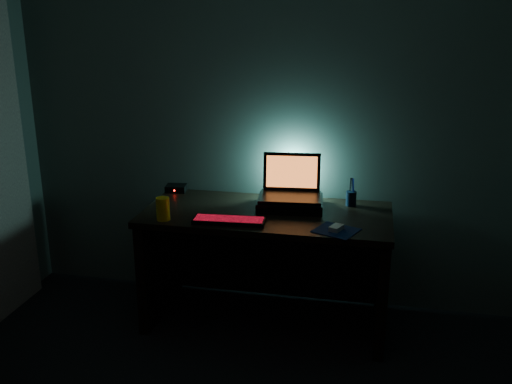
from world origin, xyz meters
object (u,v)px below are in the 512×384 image
Objects in this scene: laptop at (291,187)px; juice_glass at (163,209)px; keyboard at (229,220)px; mouse at (336,228)px; pen_cup at (351,199)px; router at (176,188)px.

laptop is 0.81m from juice_glass.
keyboard is 4.76× the size of mouse.
keyboard is at bearing -157.96° from mouse.
keyboard is 3.14× the size of juice_glass.
mouse is (0.61, -0.01, 0.00)m from keyboard.
juice_glass is (-1.06, -0.48, 0.02)m from pen_cup.
laptop is 2.76× the size of router.
router is at bearing 177.62° from mouse.
mouse is at bearing -32.46° from router.
juice_glass reaches higher than pen_cup.
pen_cup reaches higher than mouse.
pen_cup is 0.64× the size of router.
pen_cup is 1.18m from router.
keyboard is 0.39m from juice_glass.
laptop is 0.95× the size of keyboard.
juice_glass is (-1.00, -0.02, 0.05)m from mouse.
keyboard is 0.81m from pen_cup.
juice_glass reaches higher than keyboard.
mouse is at bearing -56.74° from laptop.
keyboard is 4.57× the size of pen_cup.
pen_cup is 1.17m from juice_glass.
pen_cup reaches higher than keyboard.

